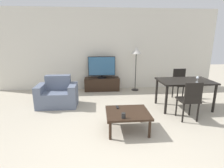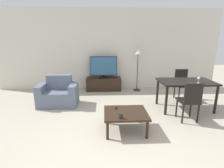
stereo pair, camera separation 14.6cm
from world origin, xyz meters
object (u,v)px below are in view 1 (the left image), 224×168
floor_lamp (136,53)px  cup_white_near (123,116)px  dining_chair_far (180,82)px  dining_chair_near (190,99)px  armchair (58,95)px  wine_glass_left (197,78)px  tv (102,67)px  dining_table (185,84)px  coffee_table (128,114)px  remote_primary (117,107)px  tv_stand (102,84)px

floor_lamp → cup_white_near: bearing=-106.0°
dining_chair_far → dining_chair_near: bearing=-107.9°
armchair → wine_glass_left: bearing=-10.3°
tv → dining_chair_far: tv is taller
dining_table → dining_chair_far: size_ratio=1.50×
coffee_table → dining_table: 1.94m
tv → floor_lamp: size_ratio=0.61×
cup_white_near → wine_glass_left: size_ratio=0.66×
remote_primary → cup_white_near: (0.05, -0.49, 0.04)m
armchair → dining_table: bearing=-7.1°
tv_stand → floor_lamp: 1.55m
coffee_table → cup_white_near: 0.30m
coffee_table → dining_chair_far: dining_chair_far is taller
armchair → coffee_table: (1.62, -1.42, 0.05)m
tv → dining_chair_far: bearing=-23.9°
remote_primary → dining_chair_near: bearing=3.1°
armchair → tv: size_ratio=1.12×
tv_stand → coffee_table: bearing=-81.3°
dining_chair_near → floor_lamp: (-0.68, 2.34, 0.78)m
coffee_table → dining_chair_near: size_ratio=0.94×
dining_table → dining_chair_near: dining_chair_near is taller
floor_lamp → wine_glass_left: (1.08, -1.85, -0.45)m
dining_chair_far → wine_glass_left: size_ratio=5.98×
cup_white_near → wine_glass_left: (1.92, 1.06, 0.40)m
coffee_table → wine_glass_left: bearing=24.0°
cup_white_near → dining_chair_far: bearing=45.3°
armchair → dining_table: armchair is taller
tv_stand → cup_white_near: size_ratio=12.13×
armchair → tv_stand: armchair is taller
dining_chair_near → armchair: bearing=159.8°
wine_glass_left → cup_white_near: bearing=-151.1°
armchair → dining_chair_near: size_ratio=1.16×
armchair → cup_white_near: armchair is taller
coffee_table → wine_glass_left: (1.80, 0.80, 0.49)m
dining_table → remote_primary: bearing=-156.1°
tv_stand → cup_white_near: 3.02m
coffee_table → dining_chair_near: (1.39, 0.31, 0.16)m
remote_primary → coffee_table: bearing=-53.1°
tv → dining_chair_near: (1.81, -2.42, -0.30)m
remote_primary → wine_glass_left: (1.97, 0.57, 0.44)m
tv → coffee_table: tv is taller
dining_chair_far → dining_table: bearing=-107.9°
armchair → coffee_table: bearing=-41.2°
floor_lamp → dining_chair_near: bearing=-73.9°
cup_white_near → tv_stand: bearing=95.8°
tv_stand → dining_chair_far: dining_chair_far is taller
dining_chair_near → wine_glass_left: size_ratio=5.98×
dining_chair_near → remote_primary: bearing=-176.9°
armchair → floor_lamp: bearing=27.7°
tv_stand → dining_table: bearing=-40.1°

